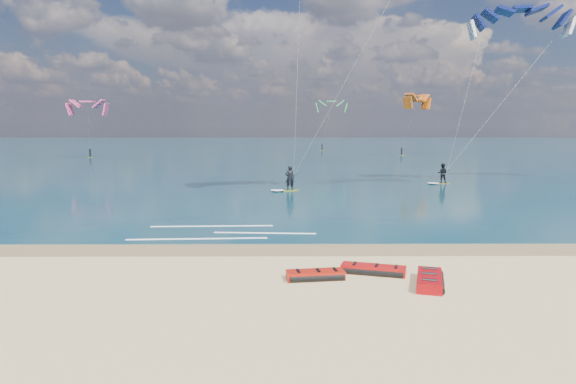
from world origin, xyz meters
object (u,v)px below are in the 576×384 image
Objects in this scene: kitesurfer_far at (483,86)px; packed_kite_left at (315,279)px; packed_kite_right at (429,285)px; kitesurfer_main at (320,60)px; packed_kite_mid at (373,274)px.

packed_kite_left is at bearing -104.98° from kitesurfer_far.
packed_kite_left is at bearing 94.94° from packed_kite_right.
kitesurfer_main is (-2.33, 21.34, 10.14)m from packed_kite_right.
packed_kite_mid is (2.18, 0.67, 0.00)m from packed_kite_left.
kitesurfer_main is (-0.65, 19.93, 10.14)m from packed_kite_mid.
packed_kite_left and packed_kite_mid have the same top height.
kitesurfer_main is at bearing -138.60° from kitesurfer_far.
kitesurfer_main reaches higher than packed_kite_mid.
packed_kite_mid is 0.15× the size of kitesurfer_far.
packed_kite_right reaches higher than packed_kite_mid.
packed_kite_right is (1.68, -1.41, 0.00)m from packed_kite_mid.
packed_kite_left is at bearing -123.13° from kitesurfer_main.
packed_kite_mid is at bearing -102.08° from kitesurfer_far.
kitesurfer_main reaches higher than kitesurfer_far.
packed_kite_right is 32.34m from kitesurfer_far.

